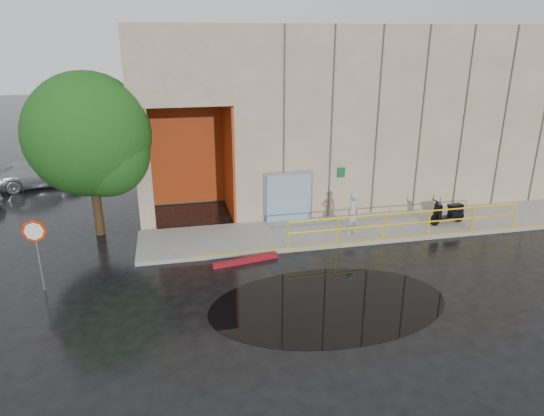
{
  "coord_description": "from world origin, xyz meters",
  "views": [
    {
      "loc": [
        -4.55,
        -12.8,
        7.55
      ],
      "look_at": [
        -1.14,
        3.0,
        1.8
      ],
      "focal_mm": 32.0,
      "sensor_mm": 36.0,
      "label": 1
    }
  ],
  "objects": [
    {
      "name": "scooter",
      "position": [
        6.58,
        4.1,
        0.89
      ],
      "size": [
        1.71,
        0.76,
        1.3
      ],
      "rotation": [
        0.0,
        0.0,
        0.14
      ],
      "color": "black",
      "rests_on": "sidewalk"
    },
    {
      "name": "sidewalk",
      "position": [
        4.0,
        4.5,
        0.07
      ],
      "size": [
        20.0,
        3.0,
        0.15
      ],
      "primitive_type": "cube",
      "color": "gray",
      "rests_on": "ground"
    },
    {
      "name": "guardrail",
      "position": [
        4.25,
        3.15,
        0.68
      ],
      "size": [
        9.56,
        0.06,
        1.03
      ],
      "color": "yellow",
      "rests_on": "sidewalk"
    },
    {
      "name": "building",
      "position": [
        5.1,
        10.98,
        4.21
      ],
      "size": [
        20.0,
        10.17,
        8.0
      ],
      "color": "gray",
      "rests_on": "ground"
    },
    {
      "name": "person",
      "position": [
        2.25,
        3.85,
        1.01
      ],
      "size": [
        0.72,
        0.57,
        1.73
      ],
      "primitive_type": "imported",
      "rotation": [
        0.0,
        0.0,
        3.42
      ],
      "color": "#AEADB2",
      "rests_on": "sidewalk"
    },
    {
      "name": "tree_near",
      "position": [
        -7.35,
        6.27,
        3.87
      ],
      "size": [
        4.69,
        4.69,
        6.4
      ],
      "rotation": [
        0.0,
        0.0,
        0.15
      ],
      "color": "black",
      "rests_on": "ground"
    },
    {
      "name": "puddle",
      "position": [
        -0.21,
        -0.77,
        0.0
      ],
      "size": [
        7.28,
        4.53,
        0.01
      ],
      "primitive_type": "cube",
      "rotation": [
        0.0,
        0.0,
        0.01
      ],
      "color": "black",
      "rests_on": "ground"
    },
    {
      "name": "car_c",
      "position": [
        -11.37,
        13.98,
        0.69
      ],
      "size": [
        5.1,
        3.36,
        1.37
      ],
      "primitive_type": "imported",
      "rotation": [
        0.0,
        0.0,
        1.9
      ],
      "color": "#9D9EA4",
      "rests_on": "ground"
    },
    {
      "name": "stop_sign",
      "position": [
        -8.71,
        1.91,
        1.74
      ],
      "size": [
        0.71,
        0.09,
        2.37
      ],
      "rotation": [
        0.0,
        0.0,
        -0.39
      ],
      "color": "slate",
      "rests_on": "ground"
    },
    {
      "name": "red_curb",
      "position": [
        -2.2,
        2.5,
        0.09
      ],
      "size": [
        2.39,
        0.62,
        0.18
      ],
      "primitive_type": "cube",
      "rotation": [
        0.0,
        0.0,
        0.19
      ],
      "color": "maroon",
      "rests_on": "ground"
    },
    {
      "name": "ground",
      "position": [
        0.0,
        0.0,
        0.0
      ],
      "size": [
        120.0,
        120.0,
        0.0
      ],
      "primitive_type": "plane",
      "color": "black",
      "rests_on": "ground"
    }
  ]
}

